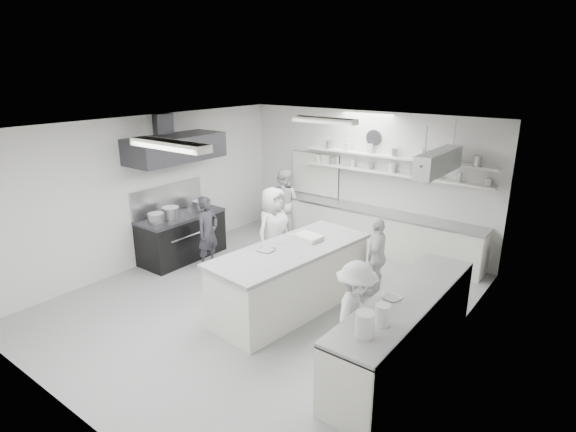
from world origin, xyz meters
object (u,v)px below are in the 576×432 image
Objects in this scene: prep_island at (291,280)px; cook_stove at (208,232)px; cook_back at (283,203)px; back_counter at (368,230)px; stove at (182,238)px; right_counter at (404,330)px.

prep_island is 2.39m from cook_stove.
cook_back reaches higher than prep_island.
back_counter is 1.79× the size of prep_island.
cook_stove is at bearing -127.25° from back_counter.
cook_stove is (0.78, 0.02, 0.29)m from stove.
cook_stove is (-2.12, -2.78, 0.28)m from back_counter.
prep_island is at bearing -103.09° from cook_stove.
stove is 0.64× the size of prep_island.
stove is 5.28m from right_counter.
right_counter is 2.03× the size of cook_back.
back_counter is at bearing 100.83° from prep_island.
right_counter is 2.24× the size of cook_stove.
right_counter is 5.35m from cook_back.
stove is 0.36× the size of back_counter.
stove is 4.03m from back_counter.
cook_back is at bearing 136.36° from prep_island.
right_counter is at bearing 128.14° from cook_back.
cook_back is (-2.30, 2.75, 0.30)m from prep_island.
prep_island is at bearing -85.63° from back_counter.
stove is 1.22× the size of cook_stove.
right_counter reaches higher than back_counter.
cook_back reaches higher than cook_stove.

